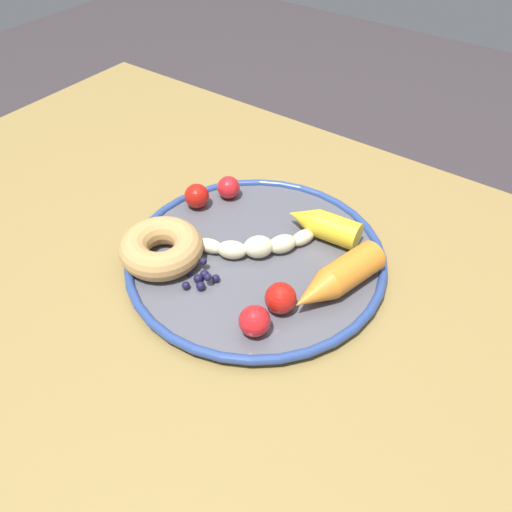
{
  "coord_description": "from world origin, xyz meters",
  "views": [
    {
      "loc": [
        -0.34,
        0.39,
        1.22
      ],
      "look_at": [
        -0.05,
        -0.02,
        0.75
      ],
      "focal_mm": 36.21,
      "sensor_mm": 36.0,
      "label": 1
    }
  ],
  "objects_px": {
    "dining_table": "(222,302)",
    "carrot_orange": "(336,279)",
    "plate": "(256,258)",
    "tomato_near": "(197,196)",
    "tomato_mid": "(255,321)",
    "donut": "(161,248)",
    "carrot_yellow": "(323,225)",
    "blueberry_pile": "(201,277)",
    "tomato_extra": "(229,187)",
    "banana": "(258,245)",
    "tomato_far": "(281,298)"
  },
  "relations": [
    {
      "from": "dining_table",
      "to": "carrot_orange",
      "type": "bearing_deg",
      "value": -171.19
    },
    {
      "from": "plate",
      "to": "tomato_near",
      "type": "distance_m",
      "value": 0.14
    },
    {
      "from": "dining_table",
      "to": "tomato_near",
      "type": "bearing_deg",
      "value": -33.88
    },
    {
      "from": "carrot_orange",
      "to": "tomato_mid",
      "type": "height_order",
      "value": "carrot_orange"
    },
    {
      "from": "donut",
      "to": "dining_table",
      "type": "bearing_deg",
      "value": -130.51
    },
    {
      "from": "tomato_near",
      "to": "tomato_mid",
      "type": "distance_m",
      "value": 0.25
    },
    {
      "from": "carrot_yellow",
      "to": "tomato_near",
      "type": "distance_m",
      "value": 0.19
    },
    {
      "from": "carrot_yellow",
      "to": "blueberry_pile",
      "type": "height_order",
      "value": "carrot_yellow"
    },
    {
      "from": "carrot_orange",
      "to": "tomato_extra",
      "type": "relative_size",
      "value": 4.11
    },
    {
      "from": "carrot_yellow",
      "to": "tomato_near",
      "type": "xyz_separation_m",
      "value": [
        0.18,
        0.05,
        -0.0
      ]
    },
    {
      "from": "donut",
      "to": "tomato_extra",
      "type": "relative_size",
      "value": 3.21
    },
    {
      "from": "banana",
      "to": "carrot_orange",
      "type": "distance_m",
      "value": 0.12
    },
    {
      "from": "banana",
      "to": "tomato_extra",
      "type": "height_order",
      "value": "tomato_extra"
    },
    {
      "from": "plate",
      "to": "carrot_yellow",
      "type": "distance_m",
      "value": 0.1
    },
    {
      "from": "carrot_yellow",
      "to": "tomato_extra",
      "type": "relative_size",
      "value": 3.11
    },
    {
      "from": "donut",
      "to": "tomato_far",
      "type": "xyz_separation_m",
      "value": [
        -0.17,
        -0.02,
        -0.0
      ]
    },
    {
      "from": "tomato_far",
      "to": "tomato_extra",
      "type": "height_order",
      "value": "tomato_far"
    },
    {
      "from": "banana",
      "to": "carrot_yellow",
      "type": "bearing_deg",
      "value": -123.19
    },
    {
      "from": "blueberry_pile",
      "to": "tomato_far",
      "type": "bearing_deg",
      "value": -169.35
    },
    {
      "from": "dining_table",
      "to": "tomato_near",
      "type": "distance_m",
      "value": 0.16
    },
    {
      "from": "blueberry_pile",
      "to": "tomato_far",
      "type": "relative_size",
      "value": 1.29
    },
    {
      "from": "tomato_near",
      "to": "tomato_far",
      "type": "bearing_deg",
      "value": 155.59
    },
    {
      "from": "banana",
      "to": "carrot_yellow",
      "type": "relative_size",
      "value": 1.21
    },
    {
      "from": "tomato_far",
      "to": "tomato_extra",
      "type": "xyz_separation_m",
      "value": [
        0.19,
        -0.14,
        -0.0
      ]
    },
    {
      "from": "plate",
      "to": "tomato_mid",
      "type": "height_order",
      "value": "tomato_mid"
    },
    {
      "from": "carrot_yellow",
      "to": "carrot_orange",
      "type": "bearing_deg",
      "value": 129.41
    },
    {
      "from": "carrot_orange",
      "to": "carrot_yellow",
      "type": "relative_size",
      "value": 1.32
    },
    {
      "from": "blueberry_pile",
      "to": "banana",
      "type": "bearing_deg",
      "value": -106.96
    },
    {
      "from": "carrot_yellow",
      "to": "tomato_far",
      "type": "xyz_separation_m",
      "value": [
        -0.03,
        0.15,
        -0.0
      ]
    },
    {
      "from": "dining_table",
      "to": "donut",
      "type": "xyz_separation_m",
      "value": [
        0.05,
        0.06,
        0.12
      ]
    },
    {
      "from": "tomato_extra",
      "to": "tomato_mid",
      "type": "bearing_deg",
      "value": 134.44
    },
    {
      "from": "plate",
      "to": "carrot_orange",
      "type": "xyz_separation_m",
      "value": [
        -0.12,
        -0.01,
        0.02
      ]
    },
    {
      "from": "carrot_yellow",
      "to": "tomato_near",
      "type": "bearing_deg",
      "value": 15.13
    },
    {
      "from": "dining_table",
      "to": "carrot_orange",
      "type": "xyz_separation_m",
      "value": [
        -0.16,
        -0.03,
        0.13
      ]
    },
    {
      "from": "tomato_extra",
      "to": "tomato_far",
      "type": "bearing_deg",
      "value": 143.08
    },
    {
      "from": "carrot_yellow",
      "to": "blueberry_pile",
      "type": "relative_size",
      "value": 2.16
    },
    {
      "from": "dining_table",
      "to": "tomato_mid",
      "type": "distance_m",
      "value": 0.19
    },
    {
      "from": "carrot_orange",
      "to": "tomato_mid",
      "type": "relative_size",
      "value": 3.82
    },
    {
      "from": "tomato_mid",
      "to": "tomato_far",
      "type": "distance_m",
      "value": 0.05
    },
    {
      "from": "carrot_yellow",
      "to": "tomato_near",
      "type": "relative_size",
      "value": 2.91
    },
    {
      "from": "plate",
      "to": "blueberry_pile",
      "type": "distance_m",
      "value": 0.08
    },
    {
      "from": "donut",
      "to": "banana",
      "type": "bearing_deg",
      "value": -138.51
    },
    {
      "from": "carrot_orange",
      "to": "tomato_near",
      "type": "bearing_deg",
      "value": -7.19
    },
    {
      "from": "tomato_far",
      "to": "donut",
      "type": "bearing_deg",
      "value": 5.74
    },
    {
      "from": "plate",
      "to": "tomato_mid",
      "type": "relative_size",
      "value": 9.42
    },
    {
      "from": "donut",
      "to": "tomato_mid",
      "type": "xyz_separation_m",
      "value": [
        -0.17,
        0.03,
        -0.0
      ]
    },
    {
      "from": "banana",
      "to": "tomato_near",
      "type": "relative_size",
      "value": 3.52
    },
    {
      "from": "tomato_far",
      "to": "carrot_yellow",
      "type": "bearing_deg",
      "value": -79.04
    },
    {
      "from": "carrot_orange",
      "to": "carrot_yellow",
      "type": "height_order",
      "value": "carrot_orange"
    },
    {
      "from": "plate",
      "to": "banana",
      "type": "bearing_deg",
      "value": -71.69
    }
  ]
}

